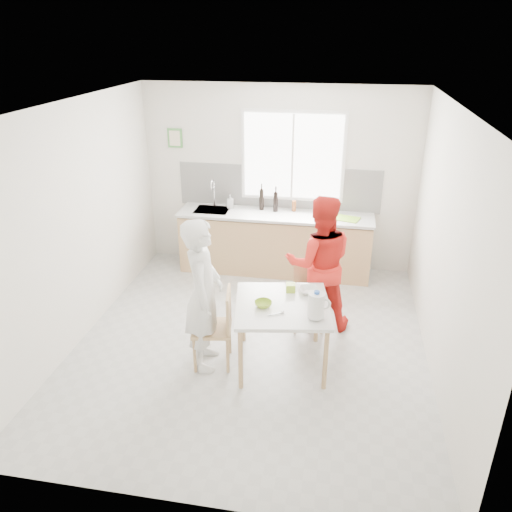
# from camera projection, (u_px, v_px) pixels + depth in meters

# --- Properties ---
(ground) EXTENTS (4.50, 4.50, 0.00)m
(ground) POSITION_uv_depth(u_px,v_px,m) (251.00, 342.00, 5.89)
(ground) COLOR #B7B7B2
(ground) RESTS_ON ground
(room_shell) EXTENTS (4.50, 4.50, 4.50)m
(room_shell) POSITION_uv_depth(u_px,v_px,m) (251.00, 210.00, 5.20)
(room_shell) COLOR silver
(room_shell) RESTS_ON ground
(window) EXTENTS (1.50, 0.06, 1.30)m
(window) POSITION_uv_depth(u_px,v_px,m) (293.00, 157.00, 7.14)
(window) COLOR white
(window) RESTS_ON room_shell
(backsplash) EXTENTS (3.00, 0.02, 0.65)m
(backsplash) POSITION_uv_depth(u_px,v_px,m) (278.00, 188.00, 7.38)
(backsplash) COLOR white
(backsplash) RESTS_ON room_shell
(picture_frame) EXTENTS (0.22, 0.03, 0.28)m
(picture_frame) POSITION_uv_depth(u_px,v_px,m) (175.00, 138.00, 7.34)
(picture_frame) COLOR #489142
(picture_frame) RESTS_ON room_shell
(kitchen_counter) EXTENTS (2.84, 0.64, 1.37)m
(kitchen_counter) POSITION_uv_depth(u_px,v_px,m) (275.00, 245.00, 7.46)
(kitchen_counter) COLOR tan
(kitchen_counter) RESTS_ON ground
(dining_table) EXTENTS (1.11, 1.11, 0.75)m
(dining_table) POSITION_uv_depth(u_px,v_px,m) (282.00, 310.00, 5.25)
(dining_table) COLOR white
(dining_table) RESTS_ON ground
(chair_left) EXTENTS (0.47, 0.47, 0.89)m
(chair_left) POSITION_uv_depth(u_px,v_px,m) (218.00, 325.00, 5.33)
(chair_left) COLOR tan
(chair_left) RESTS_ON ground
(chair_far) EXTENTS (0.43, 0.43, 0.81)m
(chair_far) POSITION_uv_depth(u_px,v_px,m) (308.00, 292.00, 6.08)
(chair_far) COLOR tan
(chair_far) RESTS_ON ground
(person_white) EXTENTS (0.50, 0.67, 1.69)m
(person_white) POSITION_uv_depth(u_px,v_px,m) (203.00, 295.00, 5.19)
(person_white) COLOR white
(person_white) RESTS_ON ground
(person_red) EXTENTS (0.91, 0.76, 1.68)m
(person_red) POSITION_uv_depth(u_px,v_px,m) (319.00, 264.00, 5.90)
(person_red) COLOR red
(person_red) RESTS_ON ground
(bowl_green) EXTENTS (0.21, 0.21, 0.06)m
(bowl_green) POSITION_uv_depth(u_px,v_px,m) (263.00, 304.00, 5.16)
(bowl_green) COLOR #90B529
(bowl_green) RESTS_ON dining_table
(bowl_white) EXTENTS (0.25, 0.25, 0.05)m
(bowl_white) POSITION_uv_depth(u_px,v_px,m) (309.00, 290.00, 5.43)
(bowl_white) COLOR white
(bowl_white) RESTS_ON dining_table
(milk_jug) EXTENTS (0.22, 0.16, 0.29)m
(milk_jug) POSITION_uv_depth(u_px,v_px,m) (317.00, 305.00, 4.90)
(milk_jug) COLOR white
(milk_jug) RESTS_ON dining_table
(green_box) EXTENTS (0.11, 0.11, 0.09)m
(green_box) POSITION_uv_depth(u_px,v_px,m) (291.00, 288.00, 5.45)
(green_box) COLOR #A1C92E
(green_box) RESTS_ON dining_table
(spoon) EXTENTS (0.15, 0.09, 0.01)m
(spoon) POSITION_uv_depth(u_px,v_px,m) (275.00, 314.00, 5.02)
(spoon) COLOR #A5A5AA
(spoon) RESTS_ON dining_table
(cutting_board) EXTENTS (0.41, 0.34, 0.01)m
(cutting_board) POSITION_uv_depth(u_px,v_px,m) (346.00, 219.00, 7.04)
(cutting_board) COLOR #82BB2B
(cutting_board) RESTS_ON kitchen_counter
(wine_bottle_a) EXTENTS (0.07, 0.07, 0.32)m
(wine_bottle_a) POSITION_uv_depth(u_px,v_px,m) (262.00, 199.00, 7.35)
(wine_bottle_a) COLOR black
(wine_bottle_a) RESTS_ON kitchen_counter
(wine_bottle_b) EXTENTS (0.07, 0.07, 0.30)m
(wine_bottle_b) POSITION_uv_depth(u_px,v_px,m) (276.00, 202.00, 7.28)
(wine_bottle_b) COLOR black
(wine_bottle_b) RESTS_ON kitchen_counter
(jar_amber) EXTENTS (0.06, 0.06, 0.16)m
(jar_amber) POSITION_uv_depth(u_px,v_px,m) (294.00, 206.00, 7.32)
(jar_amber) COLOR brown
(jar_amber) RESTS_ON kitchen_counter
(soap_bottle) EXTENTS (0.10, 0.11, 0.20)m
(soap_bottle) POSITION_uv_depth(u_px,v_px,m) (230.00, 201.00, 7.45)
(soap_bottle) COLOR #999999
(soap_bottle) RESTS_ON kitchen_counter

